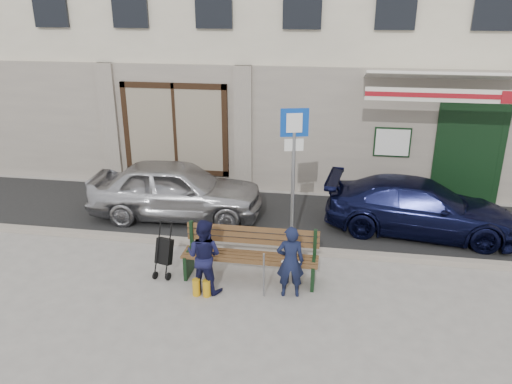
% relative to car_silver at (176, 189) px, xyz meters
% --- Properties ---
extents(ground, '(80.00, 80.00, 0.00)m').
position_rel_car_silver_xyz_m(ground, '(2.57, -2.86, -0.67)').
color(ground, '#9E9991').
rests_on(ground, ground).
extents(asphalt_lane, '(60.00, 3.20, 0.01)m').
position_rel_car_silver_xyz_m(asphalt_lane, '(2.57, 0.24, -0.66)').
color(asphalt_lane, '#282828').
rests_on(asphalt_lane, ground).
extents(curb, '(60.00, 0.18, 0.12)m').
position_rel_car_silver_xyz_m(curb, '(2.57, -1.36, -0.61)').
color(curb, '#9E9384').
rests_on(curb, ground).
extents(car_silver, '(4.00, 1.82, 1.33)m').
position_rel_car_silver_xyz_m(car_silver, '(0.00, 0.00, 0.00)').
color(car_silver, '#B1B1B6').
rests_on(car_silver, ground).
extents(car_navy, '(4.12, 2.06, 1.15)m').
position_rel_car_silver_xyz_m(car_navy, '(5.36, 0.04, -0.09)').
color(car_navy, black).
rests_on(car_navy, ground).
extents(parking_sign, '(0.52, 0.16, 2.84)m').
position_rel_car_silver_xyz_m(parking_sign, '(2.75, -1.19, 1.26)').
color(parking_sign, gray).
rests_on(parking_sign, ground).
extents(bench, '(2.40, 1.17, 0.98)m').
position_rel_car_silver_xyz_m(bench, '(2.09, -2.49, -0.21)').
color(bench, brown).
rests_on(bench, ground).
extents(man, '(0.50, 0.37, 1.27)m').
position_rel_car_silver_xyz_m(man, '(2.89, -2.90, -0.03)').
color(man, '#131935').
rests_on(man, ground).
extents(woman, '(0.73, 0.62, 1.30)m').
position_rel_car_silver_xyz_m(woman, '(1.44, -2.96, -0.01)').
color(woman, '#15163A').
rests_on(woman, ground).
extents(stroller, '(0.35, 0.45, 1.00)m').
position_rel_car_silver_xyz_m(stroller, '(0.59, -2.57, -0.22)').
color(stroller, black).
rests_on(stroller, ground).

